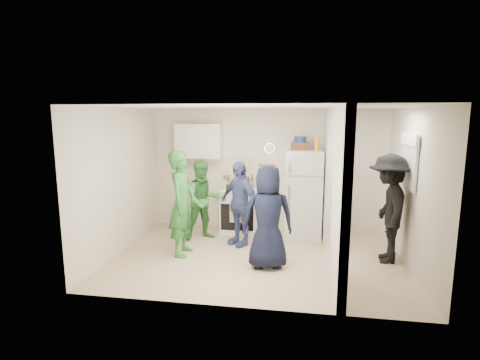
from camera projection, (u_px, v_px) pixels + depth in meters
The scene contains 36 objects.
floor at pixel (257, 257), 6.32m from camera, with size 4.80×4.80×0.00m, color beige.
wall_back at pixel (267, 170), 7.76m from camera, with size 4.80×4.80×0.00m, color silver.
wall_front at pixel (242, 210), 4.46m from camera, with size 4.80×4.80×0.00m, color silver.
wall_left at pixel (121, 181), 6.48m from camera, with size 3.40×3.40×0.00m, color silver.
wall_right at pixel (413, 189), 5.74m from camera, with size 3.40×3.40×0.00m, color silver.
ceiling at pixel (259, 107), 5.90m from camera, with size 4.80×4.80×0.00m, color white.
partition_pier_back at pixel (328, 176), 6.99m from camera, with size 0.12×1.20×2.50m, color silver.
partition_pier_front at pixel (341, 203), 4.85m from camera, with size 0.12×1.20×2.50m, color silver.
partition_header at pixel (336, 120), 5.75m from camera, with size 0.12×1.00×0.40m, color silver.
stove at pixel (240, 210), 7.66m from camera, with size 0.75×0.63×0.90m, color white.
upper_cabinet at pixel (199, 141), 7.70m from camera, with size 0.95×0.34×0.70m, color silver.
fridge at pixel (304, 193), 7.36m from camera, with size 0.70×0.68×1.71m, color white.
wicker_basket at pixel (300, 146), 7.27m from camera, with size 0.35×0.25×0.15m, color brown.
blue_bowl at pixel (300, 139), 7.25m from camera, with size 0.24×0.24×0.11m, color navy.
yellow_cup_stack_top at pixel (317, 144), 7.07m from camera, with size 0.09×0.09×0.25m, color #FFAD15.
wall_clock at pixel (270, 148), 7.66m from camera, with size 0.22×0.22×0.03m, color white.
spice_shelf at pixel (267, 165), 7.70m from camera, with size 0.35×0.08×0.03m, color olive.
nook_window at pixel (410, 162), 5.87m from camera, with size 0.03×0.70×0.80m, color black.
nook_window_frame at pixel (409, 162), 5.87m from camera, with size 0.04×0.76×0.86m, color white.
nook_valance at pixel (409, 139), 5.81m from camera, with size 0.04×0.82×0.18m, color white.
yellow_cup_stack_stove at pixel (232, 185), 7.37m from camera, with size 0.09×0.09×0.25m, color yellow.
red_cup at pixel (249, 188), 7.35m from camera, with size 0.09×0.09×0.12m, color red.
person_green_left at pixel (182, 203), 6.34m from camera, with size 0.65×0.43×1.79m, color #2D722F.
person_green_center at pixel (204, 200), 7.16m from camera, with size 0.74×0.58×1.53m, color #3C8940.
person_denim at pixel (239, 203), 6.84m from camera, with size 0.91×0.38×1.56m, color #3C4F84.
person_navy at pixel (268, 217), 5.79m from camera, with size 0.79×0.52×1.62m, color black.
person_nook at pixel (388, 208), 6.04m from camera, with size 1.14×0.66×1.77m, color black.
bottle_a at pixel (227, 181), 7.74m from camera, with size 0.07×0.07×0.26m, color brown.
bottle_b at pixel (230, 182), 7.52m from camera, with size 0.06×0.06×0.30m, color #1B532B.
bottle_c at pixel (237, 181), 7.73m from camera, with size 0.06×0.06×0.28m, color #ADB8BC.
bottle_d at pixel (241, 183), 7.53m from camera, with size 0.06×0.06×0.24m, color #7A6515.
bottle_e at pixel (245, 181), 7.74m from camera, with size 0.08×0.08×0.26m, color #AAB3BC.
bottle_f at pixel (248, 182), 7.54m from camera, with size 0.08×0.08×0.27m, color #1B3B15.
bottle_g at pixel (252, 181), 7.65m from camera, with size 0.07×0.07×0.29m, color olive.
bottle_h at pixel (224, 183), 7.48m from camera, with size 0.08×0.08×0.29m, color #B3B5BF.
bottle_i at pixel (243, 181), 7.64m from camera, with size 0.07×0.07×0.29m, color #53310E.
Camera 1 is at (0.65, -5.98, 2.37)m, focal length 28.00 mm.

